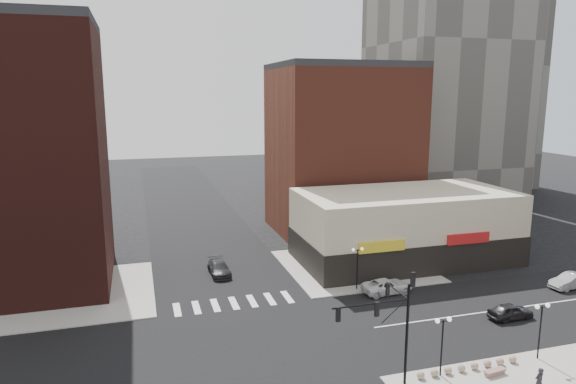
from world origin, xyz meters
name	(u,v)px	position (x,y,z in m)	size (l,w,h in m)	color
ground	(255,345)	(0.00, 0.00, 0.00)	(240.00, 240.00, 0.00)	black
road_ew	(255,344)	(0.00, 0.00, 0.01)	(200.00, 14.00, 0.02)	black
road_ns	(255,344)	(0.00, 0.00, 0.01)	(14.00, 200.00, 0.02)	black
sidewalk_nw	(72,294)	(-14.50, 14.50, 0.06)	(15.00, 15.00, 0.12)	gray
sidewalk_ne	(353,266)	(14.50, 14.50, 0.06)	(15.00, 15.00, 0.12)	gray
building_nw	(16,161)	(-19.00, 18.50, 12.50)	(16.00, 15.00, 25.00)	#351411
building_ne_midrise	(341,152)	(19.00, 29.50, 11.00)	(18.00, 15.00, 22.00)	maroon
building_ne_row	(405,232)	(21.00, 15.00, 3.30)	(24.20, 12.20, 8.00)	beige
traffic_signal	(391,314)	(7.24, -7.83, 4.96)	(5.59, 3.09, 7.77)	black
street_lamp_se_a	(443,332)	(11.00, -8.00, 3.29)	(1.22, 0.32, 4.16)	black
street_lamp_se_b	(541,317)	(19.00, -8.00, 3.29)	(1.22, 0.32, 4.16)	black
street_lamp_ne	(357,258)	(12.00, 8.00, 3.29)	(1.22, 0.32, 4.16)	black
bollard_row	(468,367)	(13.17, -8.00, 0.39)	(7.88, 0.53, 0.53)	gray
white_suv	(387,286)	(14.48, 6.50, 0.68)	(2.26, 4.91, 1.36)	silver
dark_sedan_east	(511,311)	(21.85, -1.71, 0.67)	(1.59, 3.95, 1.34)	black
silver_sedan	(571,281)	(32.37, 2.48, 0.73)	(1.55, 4.43, 1.46)	#A4A4A9
dark_sedan_north	(219,268)	(-0.18, 16.12, 0.70)	(1.97, 4.84, 1.40)	black
pedestrian	(539,382)	(15.63, -11.77, 1.05)	(0.68, 0.44, 1.86)	black
stone_bench	(495,372)	(14.58, -9.00, 0.32)	(1.68, 0.70, 0.38)	#86635C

